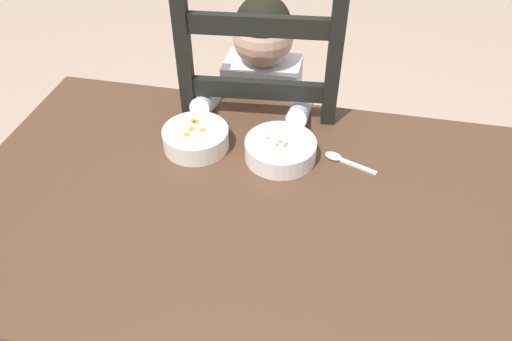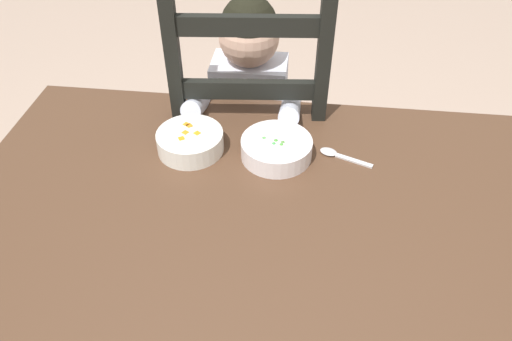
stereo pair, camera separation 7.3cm
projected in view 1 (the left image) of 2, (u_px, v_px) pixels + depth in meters
name	position (u px, v px, depth m)	size (l,w,h in m)	color
dining_table	(281.00, 234.00, 1.16)	(1.49, 0.83, 0.70)	#4F3423
dining_chair	(262.00, 146.00, 1.59)	(0.46, 0.46, 1.05)	black
child_figure	(261.00, 106.00, 1.49)	(0.32, 0.31, 0.97)	silver
bowl_of_peas	(280.00, 149.00, 1.20)	(0.18, 0.18, 0.05)	white
bowl_of_carrots	(196.00, 138.00, 1.24)	(0.17, 0.17, 0.05)	white
spoon	(341.00, 159.00, 1.21)	(0.14, 0.07, 0.01)	silver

